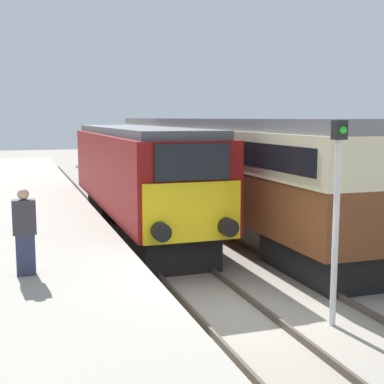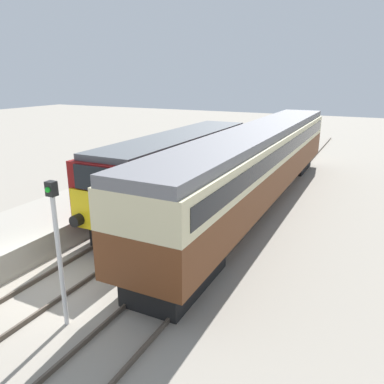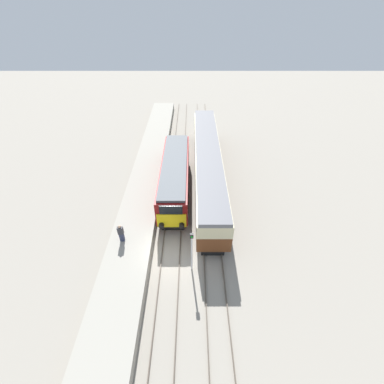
% 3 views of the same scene
% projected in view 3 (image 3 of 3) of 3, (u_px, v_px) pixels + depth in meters
% --- Properties ---
extents(ground_plane, '(120.00, 120.00, 0.00)m').
position_uv_depth(ground_plane, '(171.00, 258.00, 20.67)').
color(ground_plane, gray).
extents(platform_left, '(3.50, 50.00, 0.97)m').
position_uv_depth(platform_left, '(144.00, 192.00, 26.64)').
color(platform_left, '#9E998C').
rests_on(platform_left, ground_plane).
extents(rails_near_track, '(1.51, 60.00, 0.14)m').
position_uv_depth(rails_near_track, '(174.00, 214.00, 24.54)').
color(rails_near_track, '#4C4238').
rests_on(rails_near_track, ground_plane).
extents(rails_far_track, '(1.50, 60.00, 0.14)m').
position_uv_depth(rails_far_track, '(210.00, 214.00, 24.54)').
color(rails_far_track, '#4C4238').
rests_on(rails_far_track, ground_plane).
extents(locomotive, '(2.70, 12.61, 3.69)m').
position_uv_depth(locomotive, '(175.00, 176.00, 26.12)').
color(locomotive, black).
rests_on(locomotive, ground_plane).
extents(passenger_carriage, '(2.75, 21.62, 3.98)m').
position_uv_depth(passenger_carriage, '(208.00, 162.00, 27.48)').
color(passenger_carriage, black).
rests_on(passenger_carriage, ground_plane).
extents(person_on_platform, '(0.44, 0.26, 1.70)m').
position_uv_depth(person_on_platform, '(121.00, 233.00, 20.33)').
color(person_on_platform, '#2D334C').
rests_on(person_on_platform, platform_left).
extents(signal_post, '(0.24, 0.28, 3.96)m').
position_uv_depth(signal_post, '(192.00, 249.00, 18.40)').
color(signal_post, silver).
rests_on(signal_post, ground_plane).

